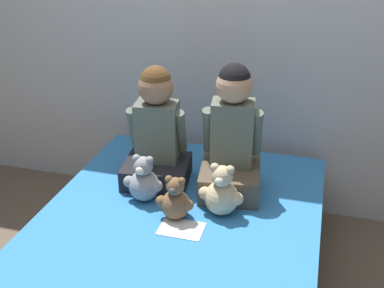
{
  "coord_description": "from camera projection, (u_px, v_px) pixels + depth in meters",
  "views": [
    {
      "loc": [
        0.6,
        -1.8,
        1.78
      ],
      "look_at": [
        0.0,
        0.35,
        0.71
      ],
      "focal_mm": 45.0,
      "sensor_mm": 36.0,
      "label": 1
    }
  ],
  "objects": [
    {
      "name": "bed",
      "position": [
        173.0,
        263.0,
        2.39
      ],
      "size": [
        1.38,
        1.86,
        0.43
      ],
      "color": "brown",
      "rests_on": "ground_plane"
    },
    {
      "name": "teddy_bear_held_by_left_child",
      "position": [
        144.0,
        181.0,
        2.47
      ],
      "size": [
        0.21,
        0.16,
        0.25
      ],
      "rotation": [
        0.0,
        0.0,
        -0.03
      ],
      "color": "#939399",
      "rests_on": "bed"
    },
    {
      "name": "wall_behind_bed",
      "position": [
        223.0,
        13.0,
        2.83
      ],
      "size": [
        8.0,
        0.06,
        2.5
      ],
      "color": "silver",
      "rests_on": "ground_plane"
    },
    {
      "name": "child_on_left",
      "position": [
        157.0,
        132.0,
        2.6
      ],
      "size": [
        0.39,
        0.35,
        0.65
      ],
      "rotation": [
        0.0,
        0.0,
        0.13
      ],
      "color": "black",
      "rests_on": "bed"
    },
    {
      "name": "teddy_bear_held_by_right_child",
      "position": [
        222.0,
        193.0,
        2.36
      ],
      "size": [
        0.23,
        0.17,
        0.27
      ],
      "rotation": [
        0.0,
        0.0,
        -0.06
      ],
      "color": "#D1B78E",
      "rests_on": "bed"
    },
    {
      "name": "teddy_bear_between_children",
      "position": [
        175.0,
        201.0,
        2.33
      ],
      "size": [
        0.19,
        0.14,
        0.23
      ],
      "rotation": [
        0.0,
        0.0,
        -0.01
      ],
      "color": "brown",
      "rests_on": "bed"
    },
    {
      "name": "child_on_right",
      "position": [
        232.0,
        139.0,
        2.49
      ],
      "size": [
        0.36,
        0.38,
        0.69
      ],
      "rotation": [
        0.0,
        0.0,
        0.14
      ],
      "color": "brown",
      "rests_on": "bed"
    },
    {
      "name": "sign_card",
      "position": [
        181.0,
        229.0,
        2.28
      ],
      "size": [
        0.21,
        0.15,
        0.0
      ],
      "color": "white",
      "rests_on": "bed"
    }
  ]
}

